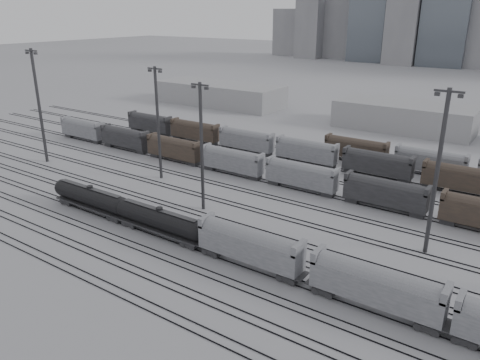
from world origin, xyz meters
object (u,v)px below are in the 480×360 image
Objects in this scene: light_mast_c at (202,145)px; light_mast_a at (39,104)px; tank_car_a at (91,197)px; hopper_car_b at (376,284)px; tank_car_b at (160,220)px; hopper_car_a at (250,244)px.

light_mast_a is at bearing 178.95° from light_mast_c.
light_mast_a reaches higher than light_mast_c.
tank_car_a is at bearing -21.78° from light_mast_a.
hopper_car_b is at bearing 0.00° from tank_car_a.
tank_car_a is at bearing -142.28° from light_mast_c.
hopper_car_b reaches higher than tank_car_b.
hopper_car_a is 1.00× the size of hopper_car_b.
light_mast_a is at bearing 158.22° from tank_car_a.
light_mast_a is at bearing 171.21° from hopper_car_b.
light_mast_a is 1.14× the size of light_mast_c.
hopper_car_a reaches higher than tank_car_b.
tank_car_a is 1.01× the size of tank_car_b.
tank_car_b is (16.84, 0.00, -0.01)m from tank_car_a.
light_mast_c reaches higher than hopper_car_a.
tank_car_a is 22.09m from light_mast_c.
light_mast_a is (-49.65, 13.11, 11.23)m from tank_car_b.
hopper_car_a is at bearing -33.88° from light_mast_c.
tank_car_a is 1.18× the size of hopper_car_a.
hopper_car_b is (17.99, 0.00, 0.01)m from hopper_car_a.
tank_car_b is at bearing -14.79° from light_mast_a.
hopper_car_a is at bearing 180.00° from hopper_car_b.
light_mast_a reaches higher than tank_car_a.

